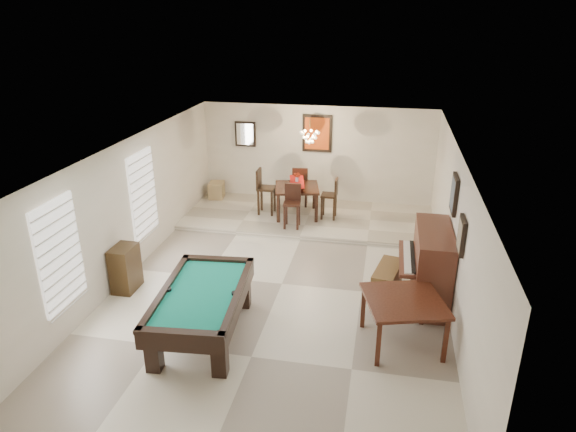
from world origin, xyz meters
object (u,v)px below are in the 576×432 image
(piano_bench, at_px, (387,281))
(flower_vase, at_px, (297,177))
(upright_piano, at_px, (422,265))
(dining_chair_west, at_px, (266,192))
(corner_bench, at_px, (217,190))
(dining_chair_south, at_px, (292,207))
(dining_table, at_px, (297,199))
(dining_chair_east, at_px, (329,198))
(chandelier, at_px, (310,133))
(apothecary_chest, at_px, (125,268))
(dining_chair_north, at_px, (300,186))
(pool_table, at_px, (203,314))
(square_table, at_px, (402,322))

(piano_bench, relative_size, flower_vase, 4.19)
(upright_piano, bearing_deg, dining_chair_west, 137.63)
(corner_bench, bearing_deg, dining_chair_south, -33.97)
(flower_vase, xyz_separation_m, dining_chair_south, (0.02, -0.76, -0.47))
(dining_table, relative_size, dining_chair_east, 1.04)
(upright_piano, distance_m, dining_table, 4.33)
(piano_bench, distance_m, chandelier, 4.20)
(dining_chair_west, distance_m, chandelier, 1.85)
(apothecary_chest, height_order, dining_chair_north, dining_chair_north)
(dining_chair_north, bearing_deg, flower_vase, 86.43)
(pool_table, bearing_deg, dining_table, 78.31)
(piano_bench, height_order, chandelier, chandelier)
(square_table, height_order, dining_chair_east, dining_chair_east)
(dining_chair_north, height_order, corner_bench, dining_chair_north)
(square_table, xyz_separation_m, upright_piano, (0.33, 1.41, 0.28))
(pool_table, distance_m, piano_bench, 3.38)
(flower_vase, xyz_separation_m, dining_chair_north, (-0.04, 0.71, -0.45))
(piano_bench, height_order, dining_chair_west, dining_chair_west)
(square_table, distance_m, piano_bench, 1.51)
(square_table, distance_m, apothecary_chest, 5.03)
(apothecary_chest, distance_m, dining_table, 4.67)
(dining_chair_south, height_order, dining_chair_north, dining_chair_north)
(square_table, height_order, dining_chair_south, dining_chair_south)
(piano_bench, bearing_deg, chandelier, 121.36)
(dining_chair_south, bearing_deg, pool_table, -101.38)
(pool_table, xyz_separation_m, dining_chair_east, (1.38, 5.04, 0.24))
(dining_chair_north, relative_size, chandelier, 1.75)
(chandelier, bearing_deg, dining_chair_west, 179.44)
(apothecary_chest, height_order, flower_vase, flower_vase)
(dining_table, relative_size, dining_chair_south, 1.03)
(upright_piano, distance_m, flower_vase, 4.34)
(flower_vase, bearing_deg, dining_chair_north, 93.15)
(pool_table, height_order, chandelier, chandelier)
(piano_bench, relative_size, dining_chair_west, 0.87)
(apothecary_chest, relative_size, chandelier, 1.42)
(apothecary_chest, bearing_deg, pool_table, -30.24)
(flower_vase, xyz_separation_m, chandelier, (0.30, -0.02, 1.10))
(dining_chair_north, relative_size, dining_chair_west, 0.93)
(corner_bench, relative_size, chandelier, 0.78)
(piano_bench, xyz_separation_m, flower_vase, (-2.24, 3.21, 0.83))
(dining_table, relative_size, flower_vase, 4.47)
(apothecary_chest, xyz_separation_m, flower_vase, (2.48, 3.96, 0.67))
(pool_table, xyz_separation_m, dining_chair_north, (0.55, 5.77, 0.26))
(dining_table, distance_m, corner_bench, 2.50)
(square_table, xyz_separation_m, flower_vase, (-2.49, 4.69, 0.70))
(dining_chair_east, bearing_deg, dining_chair_south, -45.38)
(pool_table, height_order, dining_chair_west, dining_chair_west)
(pool_table, distance_m, dining_chair_south, 4.35)
(dining_chair_west, distance_m, dining_chair_east, 1.55)
(apothecary_chest, bearing_deg, dining_chair_south, 51.92)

